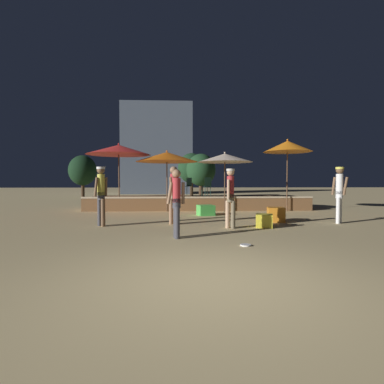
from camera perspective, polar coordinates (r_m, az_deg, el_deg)
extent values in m
plane|color=tan|center=(4.41, 3.86, -16.57)|extent=(120.00, 120.00, 0.00)
cube|color=brown|center=(15.41, 0.92, -2.01)|extent=(10.81, 2.94, 0.60)
cube|color=#CCB793|center=(13.96, 1.27, -1.04)|extent=(10.81, 0.12, 0.08)
cylinder|color=brown|center=(13.73, 6.25, 0.94)|extent=(0.05, 0.05, 2.27)
cone|color=beige|center=(13.77, 6.27, 6.47)|extent=(2.50, 2.50, 0.39)
sphere|color=beige|center=(13.79, 6.27, 7.45)|extent=(0.08, 0.08, 0.08)
cylinder|color=brown|center=(14.20, -13.74, 1.64)|extent=(0.05, 0.05, 2.62)
cone|color=red|center=(14.28, -13.79, 7.81)|extent=(2.93, 2.93, 0.45)
sphere|color=red|center=(14.31, -13.80, 8.87)|extent=(0.08, 0.08, 0.08)
cylinder|color=brown|center=(14.61, 17.65, 1.89)|extent=(0.05, 0.05, 2.76)
cone|color=orange|center=(14.70, 17.72, 8.28)|extent=(2.20, 2.20, 0.52)
sphere|color=orange|center=(14.73, 17.74, 9.43)|extent=(0.08, 0.08, 0.08)
cylinder|color=brown|center=(13.82, -4.79, 1.01)|extent=(0.05, 0.05, 2.29)
cone|color=orange|center=(13.86, -4.81, 6.67)|extent=(2.84, 2.84, 0.45)
sphere|color=orange|center=(13.89, -4.81, 7.75)|extent=(0.08, 0.08, 0.08)
cube|color=#4CC651|center=(12.35, 2.63, -3.47)|extent=(0.75, 0.75, 0.42)
cube|color=yellow|center=(9.41, 13.60, -5.34)|extent=(0.61, 0.61, 0.40)
cube|color=orange|center=(10.76, 15.69, -4.16)|extent=(0.64, 0.64, 0.50)
cylinder|color=#997051|center=(9.80, -4.01, -3.59)|extent=(0.13, 0.13, 0.87)
cylinder|color=#997051|center=(9.73, -3.02, -3.63)|extent=(0.13, 0.13, 0.87)
cylinder|color=#72664C|center=(9.73, -3.52, -0.58)|extent=(0.23, 0.23, 0.24)
cylinder|color=#B22D33|center=(9.72, -3.53, 1.51)|extent=(0.23, 0.23, 0.67)
cylinder|color=#997051|center=(9.55, -3.98, 1.10)|extent=(0.15, 0.22, 0.60)
cylinder|color=#997051|center=(9.89, -3.09, 1.14)|extent=(0.17, 0.26, 0.59)
sphere|color=#997051|center=(9.72, -3.53, 4.19)|extent=(0.24, 0.24, 0.24)
cylinder|color=#3F3F47|center=(7.50, -3.07, -5.70)|extent=(0.13, 0.13, 0.78)
cylinder|color=#3F3F47|center=(7.34, -2.84, -5.88)|extent=(0.13, 0.13, 0.78)
cylinder|color=#3F3F47|center=(7.37, -2.97, -2.16)|extent=(0.20, 0.20, 0.24)
cylinder|color=#B22D33|center=(7.35, -2.97, 0.33)|extent=(0.20, 0.20, 0.60)
cylinder|color=#997051|center=(7.32, -4.24, -0.23)|extent=(0.18, 0.11, 0.54)
cylinder|color=#997051|center=(7.38, -1.71, -0.20)|extent=(0.10, 0.09, 0.53)
sphere|color=#997051|center=(7.35, -2.98, 3.50)|extent=(0.21, 0.21, 0.21)
cylinder|color=tan|center=(9.03, 6.80, -4.25)|extent=(0.13, 0.13, 0.82)
cylinder|color=#72664C|center=(8.97, 7.84, -4.29)|extent=(0.13, 0.13, 0.82)
cylinder|color=#72664C|center=(8.96, 7.33, -1.14)|extent=(0.21, 0.21, 0.24)
cylinder|color=#B22D33|center=(8.95, 7.34, 1.01)|extent=(0.21, 0.21, 0.63)
cylinder|color=tan|center=(8.79, 6.96, 0.54)|extent=(0.11, 0.11, 0.56)
cylinder|color=tan|center=(9.11, 7.71, 0.60)|extent=(0.13, 0.15, 0.57)
sphere|color=tan|center=(8.95, 7.36, 3.75)|extent=(0.22, 0.22, 0.22)
cylinder|color=beige|center=(8.95, 7.36, 4.18)|extent=(0.25, 0.25, 0.07)
cylinder|color=brown|center=(9.68, -16.57, -3.78)|extent=(0.13, 0.13, 0.86)
cylinder|color=#3F3F47|center=(9.83, -17.19, -3.70)|extent=(0.13, 0.13, 0.86)
cylinder|color=#3F3F47|center=(9.72, -16.92, -0.73)|extent=(0.22, 0.22, 0.24)
cylinder|color=#D8D14C|center=(9.70, -16.94, 1.33)|extent=(0.22, 0.22, 0.66)
cylinder|color=brown|center=(9.81, -16.07, 0.96)|extent=(0.13, 0.13, 0.59)
cylinder|color=brown|center=(9.60, -17.82, 0.92)|extent=(0.16, 0.17, 0.59)
sphere|color=brown|center=(9.71, -16.97, 3.98)|extent=(0.24, 0.24, 0.24)
cylinder|color=white|center=(9.71, -16.97, 4.40)|extent=(0.26, 0.26, 0.07)
cylinder|color=white|center=(11.01, 26.07, -3.17)|extent=(0.13, 0.13, 0.88)
cylinder|color=white|center=(11.18, 26.34, -3.10)|extent=(0.13, 0.13, 0.88)
cylinder|color=white|center=(11.06, 26.25, -0.47)|extent=(0.23, 0.23, 0.24)
cylinder|color=white|center=(11.05, 26.28, 1.37)|extent=(0.23, 0.23, 0.67)
cylinder|color=brown|center=(11.00, 27.20, 1.01)|extent=(0.17, 0.18, 0.60)
cylinder|color=brown|center=(11.11, 25.36, 1.05)|extent=(0.15, 0.15, 0.60)
sphere|color=brown|center=(11.06, 26.32, 3.73)|extent=(0.24, 0.24, 0.24)
cylinder|color=#D8D14C|center=(11.06, 26.33, 4.10)|extent=(0.26, 0.26, 0.07)
cylinder|color=#1E4C47|center=(15.76, -1.75, 0.29)|extent=(0.02, 0.02, 0.45)
cylinder|color=#1E4C47|center=(15.55, -0.97, 0.26)|extent=(0.02, 0.02, 0.45)
cylinder|color=#1E4C47|center=(15.97, -0.99, 0.31)|extent=(0.02, 0.02, 0.45)
cylinder|color=#1E4C47|center=(15.76, -0.21, 0.29)|extent=(0.02, 0.02, 0.45)
cylinder|color=#1E4C47|center=(15.75, -0.98, 1.10)|extent=(0.40, 0.40, 0.02)
cube|color=#1E4C47|center=(15.87, -0.55, 1.92)|extent=(0.27, 0.28, 0.45)
cylinder|color=#1E4C47|center=(14.74, 2.93, 0.16)|extent=(0.02, 0.02, 0.45)
cylinder|color=#1E4C47|center=(14.59, 1.91, 0.14)|extent=(0.02, 0.02, 0.45)
cylinder|color=#1E4C47|center=(14.49, 3.53, 0.12)|extent=(0.02, 0.02, 0.45)
cylinder|color=#1E4C47|center=(14.33, 2.50, 0.10)|extent=(0.02, 0.02, 0.45)
cylinder|color=#1E4C47|center=(14.53, 2.72, 1.02)|extent=(0.40, 0.40, 0.02)
cube|color=#1E4C47|center=(14.38, 3.06, 1.90)|extent=(0.34, 0.18, 0.45)
cylinder|color=white|center=(6.70, 10.16, -9.92)|extent=(0.24, 0.24, 0.03)
cylinder|color=#3D2B1C|center=(27.09, -20.07, 0.34)|extent=(0.28, 0.28, 1.26)
ellipsoid|color=black|center=(27.10, -20.11, 3.88)|extent=(2.32, 2.32, 2.55)
cylinder|color=#3D2B1C|center=(20.54, 1.70, -0.05)|extent=(0.28, 0.28, 1.27)
ellipsoid|color=#1E4223|center=(20.53, 1.71, 4.24)|extent=(2.00, 2.00, 2.20)
cylinder|color=#3D2B1C|center=(26.11, -0.09, 0.62)|extent=(0.28, 0.28, 1.46)
ellipsoid|color=#19381E|center=(26.13, -0.09, 4.56)|extent=(2.37, 2.37, 2.61)
cube|color=#4C5666|center=(34.14, -6.57, 8.07)|extent=(7.72, 3.69, 9.92)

